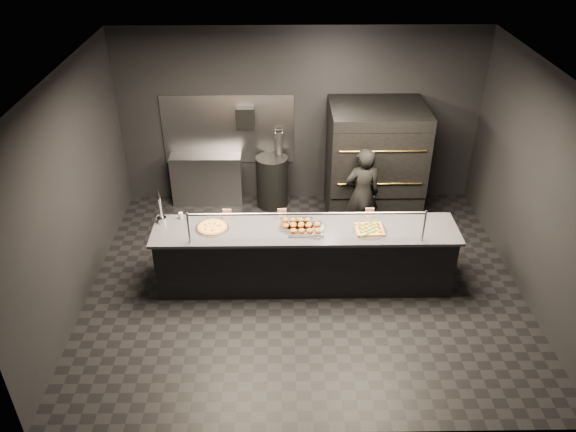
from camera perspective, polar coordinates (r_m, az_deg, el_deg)
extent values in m
plane|color=black|center=(8.05, 1.67, -6.80)|extent=(6.00, 6.00, 0.00)
plane|color=black|center=(6.61, 2.08, 13.97)|extent=(6.00, 6.00, 0.00)
cube|color=black|center=(9.47, 1.20, 9.96)|extent=(6.00, 0.04, 3.00)
cube|color=black|center=(5.18, 3.05, -11.08)|extent=(6.00, 0.04, 3.00)
cube|color=black|center=(7.68, -21.12, 2.22)|extent=(0.04, 5.00, 3.00)
cube|color=black|center=(7.94, 24.06, 2.49)|extent=(0.04, 5.00, 3.00)
cube|color=#99999E|center=(9.56, -6.10, 8.71)|extent=(2.20, 0.02, 1.20)
cube|color=black|center=(7.78, 1.72, -4.27)|extent=(4.00, 0.70, 0.88)
cube|color=#3E3E44|center=(7.52, 1.78, -1.44)|extent=(4.10, 0.78, 0.04)
cylinder|color=#99999E|center=(7.23, -10.06, -1.19)|extent=(0.03, 0.03, 0.45)
cylinder|color=#99999E|center=(7.36, 13.65, -0.99)|extent=(0.03, 0.03, 0.45)
cylinder|color=#99999E|center=(7.03, 1.94, 0.22)|extent=(3.00, 0.04, 0.04)
cube|color=black|center=(9.57, 8.44, 1.87)|extent=(1.50, 1.15, 0.60)
cube|color=black|center=(9.29, 8.73, 5.07)|extent=(1.50, 1.20, 0.55)
cube|color=black|center=(9.06, 9.01, 8.18)|extent=(1.50, 1.20, 0.55)
cube|color=black|center=(8.92, 9.21, 10.36)|extent=(1.50, 1.20, 0.18)
cylinder|color=gold|center=(8.75, 9.31, 3.24)|extent=(1.30, 0.02, 0.02)
cylinder|color=gold|center=(8.50, 9.63, 6.50)|extent=(1.30, 0.02, 0.02)
cube|color=#99999E|center=(9.83, -8.22, 3.73)|extent=(1.20, 0.35, 0.90)
cube|color=black|center=(9.36, -4.37, 9.94)|extent=(0.30, 0.20, 0.35)
cylinder|color=#B2B2B7|center=(9.55, -0.92, 7.22)|extent=(0.14, 0.14, 0.45)
cube|color=black|center=(9.45, -0.94, 8.60)|extent=(0.10, 0.06, 0.06)
cylinder|color=silver|center=(7.82, -12.70, -0.37)|extent=(0.13, 0.13, 0.07)
cylinder|color=silver|center=(7.74, -12.84, 0.68)|extent=(0.05, 0.05, 0.34)
cylinder|color=silver|center=(7.60, -13.07, 1.36)|extent=(0.02, 0.09, 0.02)
cone|color=black|center=(7.62, -13.05, 2.18)|extent=(0.05, 0.05, 0.13)
cylinder|color=silver|center=(7.58, -7.69, -1.21)|extent=(0.46, 0.46, 0.01)
cylinder|color=#D58744|center=(7.58, -7.70, -1.14)|extent=(0.40, 0.40, 0.02)
cylinder|color=#FCC352|center=(7.57, -7.71, -1.06)|extent=(0.35, 0.35, 0.01)
cube|color=silver|center=(7.58, 0.90, -0.89)|extent=(0.49, 0.40, 0.02)
ellipsoid|color=#9D6521|center=(7.49, -0.24, -0.98)|extent=(0.08, 0.08, 0.05)
ellipsoid|color=#9D6521|center=(7.62, -0.25, -0.38)|extent=(0.08, 0.08, 0.05)
ellipsoid|color=#9D6521|center=(7.50, 0.53, -0.97)|extent=(0.08, 0.08, 0.05)
ellipsoid|color=#9D6521|center=(7.62, 0.51, -0.38)|extent=(0.08, 0.08, 0.05)
ellipsoid|color=#9D6521|center=(7.50, 1.30, -0.97)|extent=(0.08, 0.08, 0.05)
ellipsoid|color=#9D6521|center=(7.62, 1.26, -0.37)|extent=(0.08, 0.08, 0.05)
ellipsoid|color=#9D6521|center=(7.50, 2.07, -0.96)|extent=(0.08, 0.08, 0.05)
ellipsoid|color=#9D6521|center=(7.63, 2.02, -0.37)|extent=(0.08, 0.08, 0.05)
cube|color=silver|center=(7.48, 1.79, -1.40)|extent=(0.55, 0.47, 0.02)
ellipsoid|color=#9D6521|center=(7.39, 0.57, -1.50)|extent=(0.09, 0.09, 0.06)
ellipsoid|color=#9D6521|center=(7.52, 0.54, -0.84)|extent=(0.09, 0.09, 0.06)
ellipsoid|color=#9D6521|center=(7.39, 1.40, -1.49)|extent=(0.09, 0.09, 0.06)
ellipsoid|color=#9D6521|center=(7.52, 1.36, -0.84)|extent=(0.09, 0.09, 0.06)
ellipsoid|color=#9D6521|center=(7.39, 2.23, -1.48)|extent=(0.09, 0.09, 0.06)
ellipsoid|color=#9D6521|center=(7.52, 2.18, -0.83)|extent=(0.09, 0.09, 0.06)
ellipsoid|color=#9D6521|center=(7.40, 3.06, -1.48)|extent=(0.09, 0.09, 0.06)
ellipsoid|color=#9D6521|center=(7.53, 2.99, -0.82)|extent=(0.09, 0.09, 0.06)
cylinder|color=silver|center=(7.55, 8.26, -1.43)|extent=(0.46, 0.46, 0.01)
cube|color=#D58744|center=(7.54, 8.27, -1.33)|extent=(0.38, 0.34, 0.02)
cube|color=#FCC352|center=(7.53, 8.27, -1.25)|extent=(0.36, 0.32, 0.01)
cube|color=#37831B|center=(7.53, 8.28, -1.20)|extent=(0.34, 0.30, 0.01)
cylinder|color=silver|center=(7.84, -10.82, 0.02)|extent=(0.06, 0.06, 0.10)
cylinder|color=silver|center=(7.83, -10.12, -0.03)|extent=(0.04, 0.04, 0.08)
cube|color=white|center=(7.74, -6.19, 0.23)|extent=(0.12, 0.04, 0.15)
cube|color=white|center=(7.70, -0.62, 0.28)|extent=(0.12, 0.04, 0.15)
cube|color=white|center=(7.80, 8.28, 0.34)|extent=(0.12, 0.04, 0.15)
cylinder|color=black|center=(9.66, -1.63, 3.54)|extent=(0.54, 0.54, 0.90)
imported|color=black|center=(8.69, 7.51, 2.19)|extent=(0.61, 0.45, 1.54)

